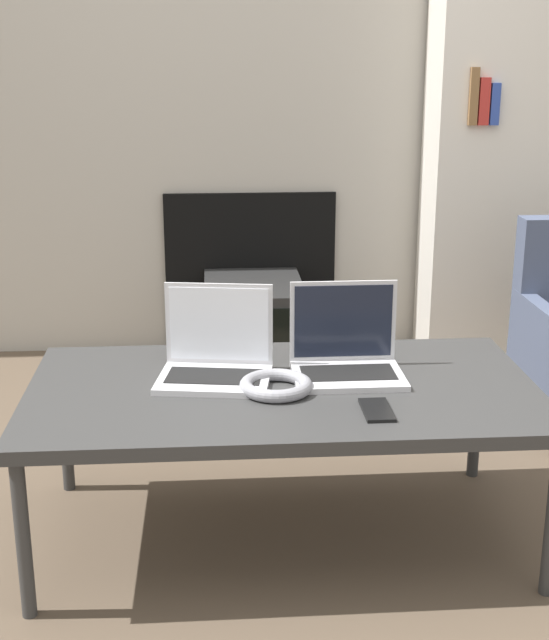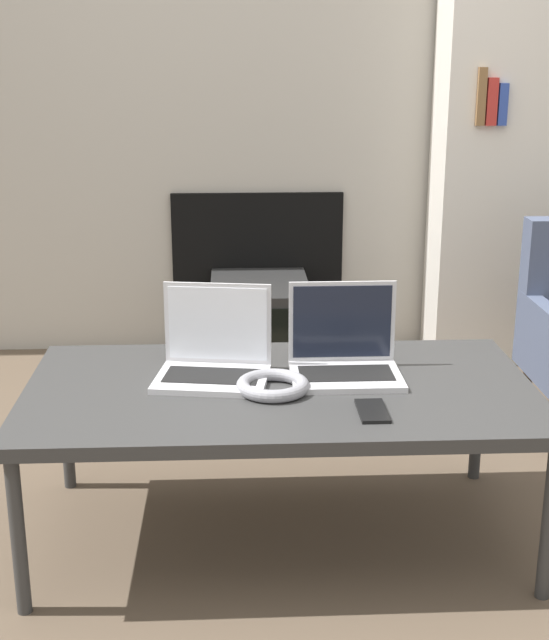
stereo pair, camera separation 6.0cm
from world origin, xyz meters
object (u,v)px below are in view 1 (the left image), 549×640
at_px(laptop_left, 216,357).
at_px(laptop_right, 346,354).
at_px(tv, 254,325).
at_px(headphones, 276,385).
at_px(phone, 377,410).

relative_size(laptop_left, laptop_right, 1.10).
relative_size(laptop_right, tv, 0.57).
xyz_separation_m(headphones, tv, (0.01, 1.43, -0.28)).
relative_size(phone, tv, 0.27).
height_order(phone, tv, phone).
distance_m(laptop_right, phone, 0.29).
xyz_separation_m(laptop_left, phone, (0.39, -0.28, -0.05)).
xyz_separation_m(laptop_left, tv, (0.17, 1.31, -0.32)).
bearing_deg(phone, tv, 98.16).
xyz_separation_m(laptop_left, laptop_right, (0.36, 0.00, 0.00)).
bearing_deg(phone, laptop_left, 144.81).
relative_size(laptop_left, phone, 2.31).
distance_m(laptop_left, tv, 1.36).
distance_m(laptop_right, headphones, 0.24).
distance_m(laptop_right, tv, 1.36).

